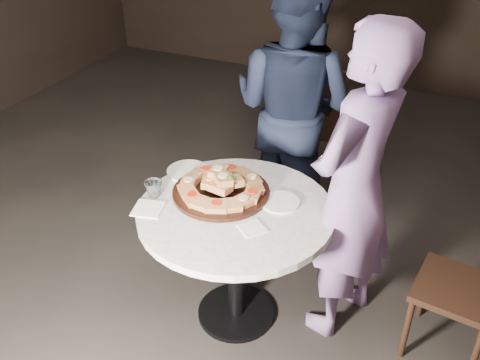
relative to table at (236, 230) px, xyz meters
The scene contains 13 objects.
floor 0.60m from the table, 146.88° to the left, with size 7.00×7.00×0.00m, color black.
table is the anchor object (origin of this frame).
serving_board 0.20m from the table, 144.79° to the left, with size 0.48×0.48×0.02m, color black.
focaccia_pile 0.23m from the table, 144.75° to the left, with size 0.43×0.43×0.11m.
plate_left 0.44m from the table, 151.73° to the left, with size 0.22×0.22×0.01m, color white.
plate_right 0.26m from the table, 35.05° to the left, with size 0.19×0.19×0.01m, color white.
water_glass 0.45m from the table, behind, with size 0.09×0.09×0.08m, color silver.
napkin_near 0.44m from the table, 154.82° to the right, with size 0.14×0.14×0.01m, color white.
napkin_far 0.22m from the table, 41.04° to the right, with size 0.11×0.11×0.01m, color white.
chair_far 1.38m from the table, 91.41° to the left, with size 0.50×0.52×0.97m.
chair_right 1.15m from the table, 10.47° to the left, with size 0.43×0.42×0.79m.
diner_navy 0.97m from the table, 92.75° to the left, with size 0.81×0.63×1.66m, color black.
diner_teal 0.60m from the table, 23.49° to the left, with size 0.59×0.39×1.63m, color #79609B.
Camera 1 is at (0.99, -1.97, 2.18)m, focal length 40.00 mm.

